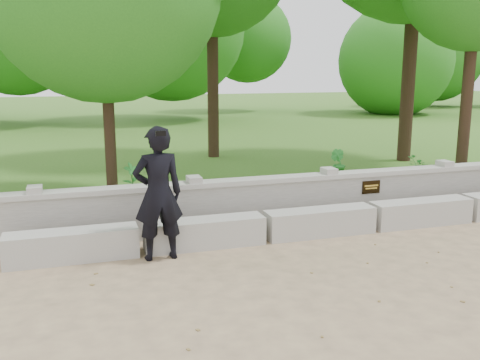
# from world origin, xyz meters

# --- Properties ---
(ground) EXTENTS (80.00, 80.00, 0.00)m
(ground) POSITION_xyz_m (0.00, 0.00, 0.00)
(ground) COLOR tan
(ground) RESTS_ON ground
(lawn) EXTENTS (40.00, 22.00, 0.25)m
(lawn) POSITION_xyz_m (0.00, 14.00, 0.12)
(lawn) COLOR #35631C
(lawn) RESTS_ON ground
(concrete_bench) EXTENTS (11.90, 0.45, 0.45)m
(concrete_bench) POSITION_xyz_m (0.00, 1.90, 0.22)
(concrete_bench) COLOR #BBB8B1
(concrete_bench) RESTS_ON ground
(parapet_wall) EXTENTS (12.50, 0.35, 0.90)m
(parapet_wall) POSITION_xyz_m (0.00, 2.60, 0.46)
(parapet_wall) COLOR #B0ADA6
(parapet_wall) RESTS_ON ground
(man_main) EXTENTS (0.74, 0.66, 1.98)m
(man_main) POSITION_xyz_m (-3.77, 1.58, 0.99)
(man_main) COLOR black
(man_main) RESTS_ON ground
(shrub_a) EXTENTS (0.42, 0.38, 0.66)m
(shrub_a) POSITION_xyz_m (-3.79, 4.78, 0.58)
(shrub_a) COLOR #2F8A33
(shrub_a) RESTS_ON lawn
(shrub_b) EXTENTS (0.42, 0.45, 0.66)m
(shrub_b) POSITION_xyz_m (1.02, 5.11, 0.58)
(shrub_b) COLOR #2F8A33
(shrub_b) RESTS_ON lawn
(shrub_c) EXTENTS (0.56, 0.51, 0.52)m
(shrub_c) POSITION_xyz_m (2.73, 4.40, 0.51)
(shrub_c) COLOR #2F8A33
(shrub_c) RESTS_ON lawn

